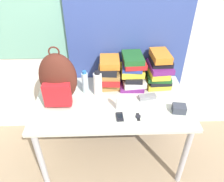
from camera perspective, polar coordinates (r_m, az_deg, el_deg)
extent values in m
cube|color=silver|center=(2.06, -0.46, 17.90)|extent=(6.00, 0.05, 2.50)
cube|color=#75B299|center=(2.07, -16.05, 18.18)|extent=(1.10, 0.01, 0.80)
cube|color=#384C93|center=(2.02, 4.52, 17.42)|extent=(1.13, 0.04, 2.50)
cube|color=beige|center=(1.91, 0.00, -2.81)|extent=(1.32, 0.76, 0.03)
cylinder|color=#B2B2B7|center=(2.01, -18.05, -16.85)|extent=(0.05, 0.05, 0.68)
cylinder|color=#B2B2B7|center=(2.04, 18.35, -15.90)|extent=(0.05, 0.05, 0.68)
cylinder|color=#B2B2B7|center=(2.45, -14.67, -4.75)|extent=(0.05, 0.05, 0.68)
cylinder|color=#B2B2B7|center=(2.47, 13.98, -4.15)|extent=(0.05, 0.05, 0.68)
ellipsoid|color=#512319|center=(1.84, -13.86, 3.34)|extent=(0.31, 0.19, 0.44)
cube|color=red|center=(1.80, -14.08, -0.98)|extent=(0.22, 0.07, 0.20)
torus|color=#512319|center=(1.73, -14.95, 9.86)|extent=(0.09, 0.01, 0.09)
cube|color=olive|center=(2.08, -0.79, 2.14)|extent=(0.20, 0.24, 0.05)
cube|color=orange|center=(2.05, -1.05, 2.87)|extent=(0.16, 0.21, 0.03)
cube|color=red|center=(2.02, -0.83, 3.66)|extent=(0.22, 0.27, 0.05)
cube|color=olive|center=(2.00, -0.82, 4.93)|extent=(0.21, 0.26, 0.04)
cube|color=black|center=(1.98, -0.87, 6.16)|extent=(0.18, 0.27, 0.06)
cube|color=orange|center=(1.96, -0.62, 7.66)|extent=(0.17, 0.22, 0.06)
cube|color=#6B2370|center=(2.09, 5.10, 1.96)|extent=(0.23, 0.28, 0.04)
cube|color=silver|center=(2.06, 5.53, 2.96)|extent=(0.23, 0.27, 0.05)
cube|color=black|center=(2.03, 5.61, 4.00)|extent=(0.16, 0.25, 0.04)
cube|color=yellow|center=(2.02, 5.25, 5.45)|extent=(0.21, 0.22, 0.06)
cube|color=navy|center=(1.99, 5.26, 6.41)|extent=(0.19, 0.22, 0.03)
cube|color=red|center=(1.97, 5.92, 7.30)|extent=(0.20, 0.22, 0.04)
cube|color=#1E5623|center=(1.96, 5.45, 8.71)|extent=(0.19, 0.25, 0.05)
cube|color=yellow|center=(2.12, 11.69, 2.20)|extent=(0.23, 0.23, 0.06)
cube|color=black|center=(2.10, 12.02, 3.28)|extent=(0.20, 0.25, 0.04)
cube|color=#1E5623|center=(2.08, 12.07, 3.98)|extent=(0.22, 0.24, 0.03)
cube|color=yellow|center=(2.06, 11.86, 5.27)|extent=(0.18, 0.29, 0.06)
cube|color=#6B2370|center=(2.03, 12.40, 6.30)|extent=(0.21, 0.28, 0.04)
cube|color=black|center=(2.02, 12.61, 7.66)|extent=(0.19, 0.21, 0.05)
cube|color=orange|center=(2.00, 12.58, 9.02)|extent=(0.17, 0.25, 0.06)
cylinder|color=silver|center=(1.95, -7.02, 2.10)|extent=(0.06, 0.06, 0.20)
cylinder|color=#286BB7|center=(1.90, -7.26, 4.87)|extent=(0.04, 0.04, 0.02)
cylinder|color=white|center=(1.92, -3.74, 1.84)|extent=(0.08, 0.08, 0.21)
cylinder|color=black|center=(1.86, -3.88, 4.83)|extent=(0.05, 0.05, 0.02)
cylinder|color=white|center=(1.77, 1.67, -3.14)|extent=(0.04, 0.04, 0.12)
cylinder|color=white|center=(1.73, 1.72, -1.24)|extent=(0.03, 0.03, 0.02)
cube|color=black|center=(1.73, 2.03, -6.74)|extent=(0.06, 0.10, 0.02)
cube|color=black|center=(1.72, 2.04, -6.53)|extent=(0.04, 0.04, 0.00)
cube|color=gray|center=(1.93, 9.20, -1.54)|extent=(0.16, 0.08, 0.04)
cube|color=#383D47|center=(1.84, 17.11, -4.41)|extent=(0.12, 0.10, 0.06)
cube|color=black|center=(1.74, 6.84, -6.74)|extent=(0.02, 0.09, 0.00)
cylinder|color=#232328|center=(1.74, 6.85, -6.65)|extent=(0.04, 0.04, 0.01)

